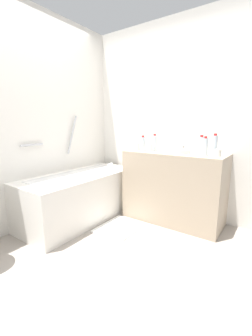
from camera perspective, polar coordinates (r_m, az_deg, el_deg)
name	(u,v)px	position (r m, az deg, el deg)	size (l,w,h in m)	color
ground_plane	(95,265)	(2.16, -7.93, -23.60)	(4.08, 4.08, 0.00)	#9E9389
wall_back_tiled	(8,120)	(2.79, -28.15, 10.97)	(3.48, 0.10, 2.56)	silver
wall_right_mirror	(173,120)	(3.12, 12.14, 11.96)	(0.10, 2.79, 2.56)	silver
bathtub	(81,195)	(2.98, -11.69, -6.77)	(1.60, 0.69, 1.35)	white
vanity_counter	(173,187)	(2.87, 12.16, -4.85)	(0.53, 1.22, 0.89)	tan
sink_basin	(178,151)	(2.76, 13.32, 4.36)	(0.28, 0.28, 0.04)	white
sink_faucet	(183,148)	(2.91, 14.59, 4.93)	(0.13, 0.15, 0.08)	#B2B2B7
water_bottle_0	(205,147)	(2.57, 19.80, 5.21)	(0.06, 0.06, 0.21)	silver
water_bottle_1	(143,144)	(2.89, 4.40, 6.31)	(0.06, 0.06, 0.19)	silver
water_bottle_2	(215,145)	(2.62, 21.96, 5.49)	(0.06, 0.06, 0.24)	silver
water_bottle_3	(155,143)	(2.89, 7.40, 6.47)	(0.06, 0.06, 0.22)	silver
water_bottle_4	(201,145)	(2.66, 18.89, 5.55)	(0.06, 0.06, 0.22)	silver
drinking_glass_0	(218,153)	(2.54, 22.68, 3.63)	(0.07, 0.07, 0.08)	white
drinking_glass_1	(137,146)	(2.95, 2.86, 5.70)	(0.08, 0.08, 0.10)	white
drinking_glass_2	(150,147)	(2.83, 6.28, 5.39)	(0.06, 0.06, 0.10)	white
bath_mat	(119,228)	(2.75, -1.74, -15.16)	(0.55, 0.44, 0.01)	white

